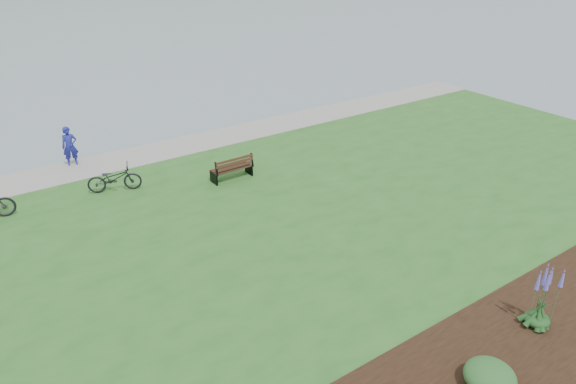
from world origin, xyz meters
name	(u,v)px	position (x,y,z in m)	size (l,w,h in m)	color
ground	(291,207)	(0.00, 0.00, 0.00)	(600.00, 600.00, 0.00)	slate
lawn	(325,226)	(0.00, -2.00, 0.20)	(34.00, 20.00, 0.40)	#22551E
shoreline_path	(207,140)	(0.00, 6.90, 0.42)	(34.00, 2.20, 0.03)	gray
park_bench	(233,168)	(-1.00, 2.56, 0.90)	(1.62, 0.67, 1.00)	black
person	(69,143)	(-5.82, 7.50, 1.38)	(0.71, 0.49, 1.95)	navy
bicycle_a	(114,178)	(-5.10, 4.16, 0.91)	(1.94, 0.68, 1.02)	black
echium_4	(543,296)	(1.11, -8.98, 1.31)	(0.62, 0.62, 2.05)	#153B18
shrub_0	(490,377)	(-1.50, -9.54, 0.71)	(1.09, 1.09, 0.55)	#1E4C21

